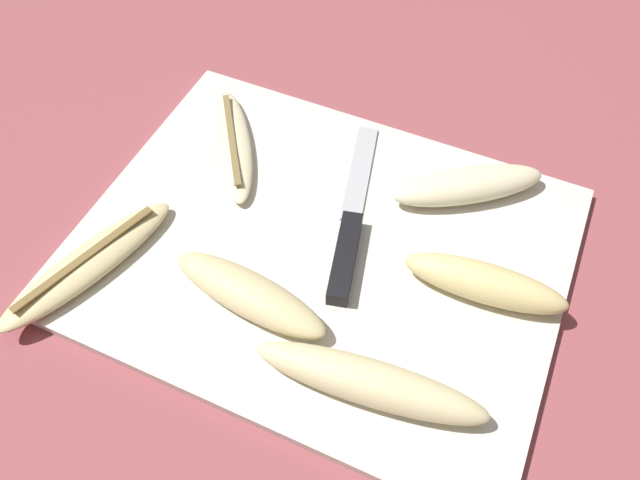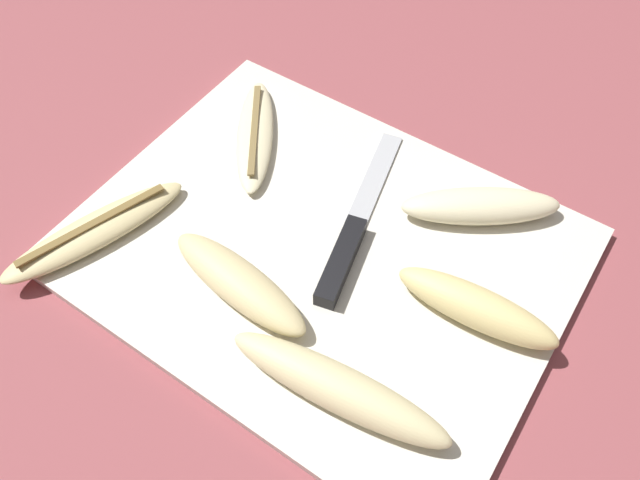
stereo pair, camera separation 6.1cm
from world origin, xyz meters
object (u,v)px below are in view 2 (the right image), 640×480
Objects in this scene: banana_soft_right at (338,388)px; knife at (349,243)px; banana_ripe_center at (239,283)px; banana_bright_far at (480,206)px; banana_golden_short at (476,307)px; banana_mellow_near at (95,231)px; banana_pale_long at (255,134)px.

knife is at bearing 119.08° from banana_soft_right.
banana_bright_far is at bearing 55.05° from banana_ripe_center.
knife is 0.14m from banana_golden_short.
banana_ripe_center reaches higher than banana_mellow_near.
banana_ripe_center is at bearing 10.87° from banana_mellow_near.
banana_bright_far is (0.01, 0.24, -0.00)m from banana_soft_right.
banana_pale_long is (-0.17, 0.07, 0.00)m from knife.
banana_bright_far is (0.09, 0.11, 0.01)m from knife.
knife is 1.16× the size of banana_mellow_near.
banana_soft_right is 1.03× the size of banana_mellow_near.
banana_pale_long is (-0.11, 0.16, -0.01)m from banana_ripe_center.
knife is at bearing -129.01° from banana_bright_far.
banana_soft_right is 1.23× the size of banana_ripe_center.
knife is 0.18m from banana_pale_long.
knife is 0.14m from banana_bright_far.
banana_golden_short is 0.93× the size of banana_ripe_center.
knife is 0.11m from banana_ripe_center.
banana_golden_short is 0.99× the size of banana_bright_far.
banana_bright_far reaches higher than banana_pale_long.
banana_pale_long is at bearing -170.43° from banana_bright_far.
banana_mellow_near reaches higher than knife.
banana_soft_right reaches higher than banana_ripe_center.
banana_pale_long is at bearing 140.36° from banana_soft_right.
banana_soft_right reaches higher than banana_mellow_near.
banana_golden_short is at bearing 65.26° from banana_soft_right.
banana_soft_right is 1.25× the size of banana_pale_long.
banana_golden_short is at bearing -66.33° from banana_bright_far.
banana_bright_far is (0.25, 0.04, 0.01)m from banana_pale_long.
banana_soft_right is at bearing -74.48° from knife.
banana_bright_far is 0.38m from banana_mellow_near.
banana_ripe_center is 1.06× the size of banana_bright_far.
banana_ripe_center is (-0.06, -0.10, 0.01)m from knife.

